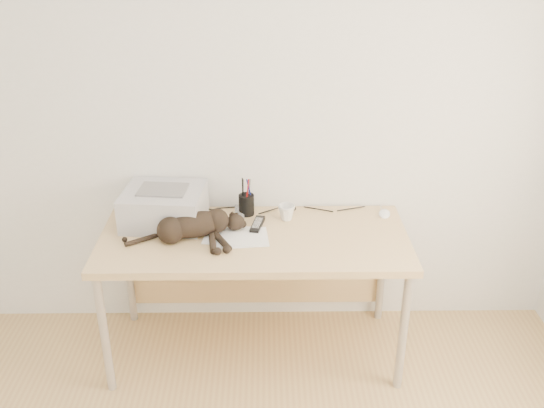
{
  "coord_description": "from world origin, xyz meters",
  "views": [
    {
      "loc": [
        0.06,
        -1.36,
        2.26
      ],
      "look_at": [
        0.09,
        1.34,
        0.95
      ],
      "focal_mm": 40.0,
      "sensor_mm": 36.0,
      "label": 1
    }
  ],
  "objects_px": {
    "cat": "(192,227)",
    "mug": "(287,212)",
    "desk": "(255,250)",
    "printer": "(164,206)",
    "mouse": "(385,212)",
    "pen_cup": "(246,204)"
  },
  "relations": [
    {
      "from": "desk",
      "to": "printer",
      "type": "xyz_separation_m",
      "value": [
        -0.48,
        0.08,
        0.23
      ]
    },
    {
      "from": "desk",
      "to": "mouse",
      "type": "bearing_deg",
      "value": 11.93
    },
    {
      "from": "mug",
      "to": "mouse",
      "type": "distance_m",
      "value": 0.55
    },
    {
      "from": "printer",
      "to": "mouse",
      "type": "height_order",
      "value": "printer"
    },
    {
      "from": "printer",
      "to": "mouse",
      "type": "relative_size",
      "value": 4.16
    },
    {
      "from": "desk",
      "to": "mouse",
      "type": "relative_size",
      "value": 14.82
    },
    {
      "from": "cat",
      "to": "mug",
      "type": "xyz_separation_m",
      "value": [
        0.49,
        0.2,
        -0.02
      ]
    },
    {
      "from": "pen_cup",
      "to": "desk",
      "type": "bearing_deg",
      "value": -74.94
    },
    {
      "from": "mug",
      "to": "pen_cup",
      "type": "height_order",
      "value": "pen_cup"
    },
    {
      "from": "pen_cup",
      "to": "mouse",
      "type": "relative_size",
      "value": 2.02
    },
    {
      "from": "mug",
      "to": "pen_cup",
      "type": "distance_m",
      "value": 0.23
    },
    {
      "from": "cat",
      "to": "mug",
      "type": "distance_m",
      "value": 0.53
    },
    {
      "from": "cat",
      "to": "mug",
      "type": "height_order",
      "value": "cat"
    },
    {
      "from": "mouse",
      "to": "printer",
      "type": "bearing_deg",
      "value": -163.62
    },
    {
      "from": "printer",
      "to": "mug",
      "type": "relative_size",
      "value": 4.85
    },
    {
      "from": "printer",
      "to": "mouse",
      "type": "bearing_deg",
      "value": 3.47
    },
    {
      "from": "desk",
      "to": "mug",
      "type": "xyz_separation_m",
      "value": [
        0.17,
        0.1,
        0.18
      ]
    },
    {
      "from": "desk",
      "to": "mouse",
      "type": "distance_m",
      "value": 0.75
    },
    {
      "from": "printer",
      "to": "mug",
      "type": "height_order",
      "value": "printer"
    },
    {
      "from": "desk",
      "to": "cat",
      "type": "distance_m",
      "value": 0.38
    },
    {
      "from": "mug",
      "to": "mouse",
      "type": "height_order",
      "value": "mug"
    },
    {
      "from": "desk",
      "to": "pen_cup",
      "type": "distance_m",
      "value": 0.26
    }
  ]
}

